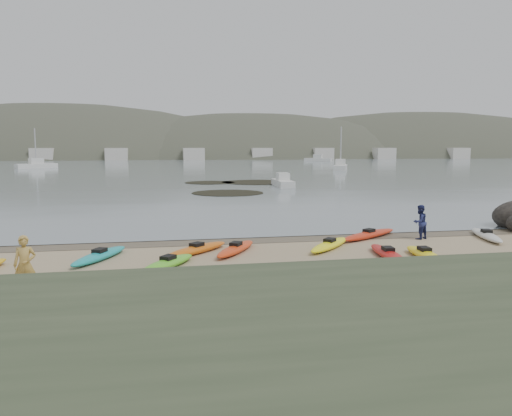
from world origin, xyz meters
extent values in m
plane|color=tan|center=(0.00, 0.00, 0.00)|extent=(600.00, 600.00, 0.00)
plane|color=brown|center=(0.00, -0.30, 0.00)|extent=(60.00, 60.00, 0.00)
plane|color=slate|center=(0.00, 300.00, 0.01)|extent=(1200.00, 1200.00, 0.00)
cube|color=#475138|center=(0.00, -17.50, 1.00)|extent=(60.00, 8.00, 2.00)
ellipsoid|color=#D66312|center=(-3.12, -3.00, 0.17)|extent=(3.16, 3.14, 0.34)
ellipsoid|color=silver|center=(11.07, -2.26, 0.17)|extent=(1.76, 3.86, 0.34)
ellipsoid|color=red|center=(5.49, -1.02, 0.17)|extent=(4.07, 3.02, 0.34)
ellipsoid|color=red|center=(-1.48, -3.17, 0.17)|extent=(2.47, 3.48, 0.34)
ellipsoid|color=yellow|center=(5.87, -5.63, 0.17)|extent=(0.90, 3.00, 0.34)
ellipsoid|color=teal|center=(-7.01, -3.51, 0.17)|extent=(2.25, 3.63, 0.34)
ellipsoid|color=red|center=(4.43, -5.34, 0.17)|extent=(1.08, 3.83, 0.34)
ellipsoid|color=#5CC928|center=(-4.35, -5.30, 0.17)|extent=(2.39, 2.94, 0.34)
ellipsoid|color=yellow|center=(-7.14, -7.63, 0.17)|extent=(0.98, 2.95, 0.34)
ellipsoid|color=#FFFB15|center=(2.74, -3.10, 0.17)|extent=(3.00, 3.24, 0.34)
imported|color=tan|center=(-8.68, -7.87, 0.91)|extent=(0.68, 0.45, 1.82)
imported|color=navy|center=(7.79, -1.74, 0.84)|extent=(0.99, 0.89, 1.68)
cylinder|color=black|center=(1.74, 23.75, 0.03)|extent=(6.96, 6.96, 0.04)
cylinder|color=black|center=(7.31, 37.45, 0.03)|extent=(9.02, 9.02, 0.04)
cylinder|color=black|center=(1.38, 37.89, 0.03)|extent=(6.21, 6.21, 0.04)
cube|color=silver|center=(8.96, 30.91, 0.41)|extent=(1.85, 5.87, 0.81)
cube|color=silver|center=(29.11, 66.78, 0.56)|extent=(5.24, 8.26, 1.12)
cube|color=silver|center=(-29.70, 85.44, 0.56)|extent=(7.93, 6.32, 1.12)
cube|color=silver|center=(42.03, 121.06, 0.56)|extent=(8.08, 6.05, 1.13)
ellipsoid|color=#384235|center=(-45.00, 195.00, -18.00)|extent=(220.00, 120.00, 80.00)
ellipsoid|color=#384235|center=(35.00, 190.00, -15.30)|extent=(200.00, 110.00, 68.00)
ellipsoid|color=#384235|center=(120.00, 200.00, -17.10)|extent=(230.00, 130.00, 76.00)
cube|color=beige|center=(-42.00, 145.00, 2.00)|extent=(7.00, 5.00, 4.00)
cube|color=beige|center=(-18.00, 145.00, 2.00)|extent=(7.00, 5.00, 4.00)
cube|color=beige|center=(6.00, 145.00, 2.00)|extent=(7.00, 5.00, 4.00)
cube|color=beige|center=(30.00, 145.00, 2.00)|extent=(7.00, 5.00, 4.00)
cube|color=beige|center=(54.00, 145.00, 2.00)|extent=(7.00, 5.00, 4.00)
cube|color=beige|center=(78.00, 145.00, 2.00)|extent=(7.00, 5.00, 4.00)
cube|color=beige|center=(102.00, 145.00, 2.00)|extent=(7.00, 5.00, 4.00)
camera|label=1|loc=(-4.53, -23.81, 4.49)|focal=35.00mm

